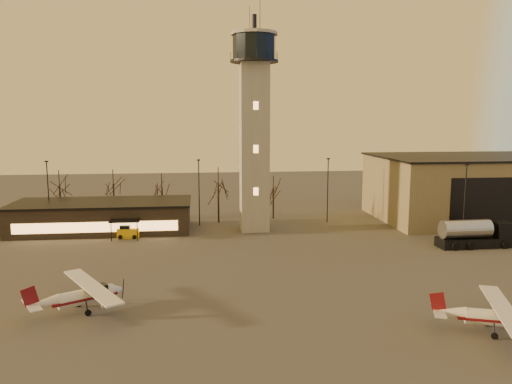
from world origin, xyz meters
TOP-DOWN VIEW (x-y plane):
  - ground at (0.00, 0.00)m, footprint 220.00×220.00m
  - control_tower at (0.00, 30.00)m, footprint 6.80×6.80m
  - hangar at (36.00, 33.98)m, footprint 30.60×20.60m
  - terminal at (-21.99, 31.98)m, footprint 25.40×12.20m
  - light_poles at (0.50, 31.00)m, footprint 58.50×12.25m
  - tree_row at (-13.70, 39.16)m, footprint 37.20×9.20m
  - cessna_front at (14.41, -7.65)m, footprint 8.55×10.44m
  - cessna_rear at (-17.55, 0.68)m, footprint 8.82×10.31m
  - fuel_truck at (26.79, 16.99)m, footprint 9.61×3.34m
  - service_cart at (-17.74, 27.01)m, footprint 3.02×2.10m

SIDE VIEW (x-z plane):
  - ground at x=0.00m, z-range 0.00..0.00m
  - service_cart at x=-17.74m, z-range -0.22..1.60m
  - cessna_front at x=14.41m, z-range -0.46..2.47m
  - cessna_rear at x=-17.55m, z-range -0.48..2.58m
  - fuel_truck at x=26.79m, z-range -0.37..3.17m
  - terminal at x=-21.99m, z-range 0.01..4.31m
  - hangar at x=36.00m, z-range 0.00..10.30m
  - light_poles at x=0.50m, z-range 0.34..10.48m
  - tree_row at x=-13.70m, z-range 1.54..10.34m
  - control_tower at x=0.00m, z-range 0.03..32.63m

